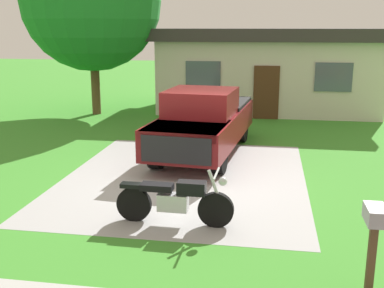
{
  "coord_description": "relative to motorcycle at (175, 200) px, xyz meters",
  "views": [
    {
      "loc": [
        1.96,
        -10.73,
        3.56
      ],
      "look_at": [
        0.21,
        -0.19,
        0.9
      ],
      "focal_mm": 44.0,
      "sensor_mm": 36.0,
      "label": 1
    }
  ],
  "objects": [
    {
      "name": "ground_plane",
      "position": [
        -0.32,
        2.74,
        -0.47
      ],
      "size": [
        80.0,
        80.0,
        0.0
      ],
      "primitive_type": "plane",
      "color": "#3D8D2C"
    },
    {
      "name": "driveway_pad",
      "position": [
        -0.32,
        2.74,
        -0.47
      ],
      "size": [
        5.77,
        7.01,
        0.01
      ],
      "primitive_type": "cube",
      "color": "#A2A2A2",
      "rests_on": "ground"
    },
    {
      "name": "motorcycle",
      "position": [
        0.0,
        0.0,
        0.0
      ],
      "size": [
        2.21,
        0.7,
        1.09
      ],
      "color": "black",
      "rests_on": "ground"
    },
    {
      "name": "pickup_truck",
      "position": [
        -0.17,
        5.14,
        0.48
      ],
      "size": [
        2.54,
        5.78,
        1.9
      ],
      "color": "black",
      "rests_on": "ground"
    },
    {
      "name": "mailbox",
      "position": [
        3.09,
        -1.87,
        0.51
      ],
      "size": [
        0.26,
        0.48,
        1.26
      ],
      "color": "#4C3823",
      "rests_on": "ground"
    },
    {
      "name": "shade_tree",
      "position": [
        -5.54,
        10.7,
        4.1
      ],
      "size": [
        5.58,
        5.58,
        7.37
      ],
      "color": "brown",
      "rests_on": "ground"
    },
    {
      "name": "neighbor_house",
      "position": [
        1.51,
        13.22,
        1.32
      ],
      "size": [
        9.6,
        5.6,
        3.5
      ],
      "color": "beige",
      "rests_on": "ground"
    }
  ]
}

